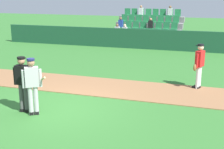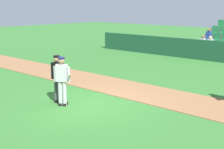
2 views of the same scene
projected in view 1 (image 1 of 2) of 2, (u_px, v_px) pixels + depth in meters
The scene contains 7 objects.
ground_plane at pixel (61, 108), 10.05m from camera, with size 80.00×80.00×0.00m, color #33702D.
infield_dirt_path at pixel (91, 86), 12.45m from camera, with size 28.00×2.40×0.03m, color #936642.
dugout_fence at pixel (141, 39), 20.51m from camera, with size 20.00×0.16×1.31m, color #19472D.
stadium_bleachers at pixel (148, 33), 22.60m from camera, with size 5.00×3.80×2.70m.
batter_grey_jersey at pixel (32, 84), 9.29m from camera, with size 0.73×0.70×1.76m.
umpire_home_plate at pixel (23, 81), 9.52m from camera, with size 0.59×0.33×1.76m.
runner_red_jersey at pixel (199, 65), 11.82m from camera, with size 0.41×0.63×1.76m.
Camera 1 is at (4.50, -8.46, 3.63)m, focal length 49.71 mm.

